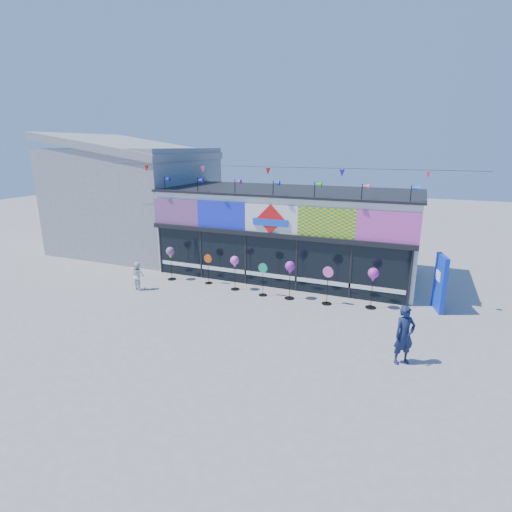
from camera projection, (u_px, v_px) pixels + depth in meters
The scene contains 13 objects.
ground at pixel (238, 316), 14.89m from camera, with size 80.00×80.00×0.00m, color gray.
kite_shop at pixel (289, 232), 19.64m from camera, with size 16.00×5.70×5.31m.
neighbour_building at pixel (136, 196), 23.95m from camera, with size 8.18×7.20×6.87m.
blue_sign at pixel (440, 283), 15.16m from camera, with size 0.43×1.09×2.18m.
spinner_0 at pixel (170, 254), 18.60m from camera, with size 0.40×0.40×1.59m.
spinner_1 at pixel (208, 268), 18.21m from camera, with size 0.39×0.35×1.38m.
spinner_2 at pixel (235, 263), 17.29m from camera, with size 0.39×0.39×1.53m.
spinner_3 at pixel (263, 279), 16.73m from camera, with size 0.40×0.36×1.42m.
spinner_4 at pixel (290, 269), 16.22m from camera, with size 0.41×0.41×1.61m.
spinner_5 at pixel (328, 284), 15.78m from camera, with size 0.44×0.40×1.56m.
spinner_6 at pixel (373, 276), 15.26m from camera, with size 0.41×0.41×1.64m.
adult_man at pixel (404, 335), 11.43m from camera, with size 0.64×0.42×1.76m, color #151E41.
child at pixel (138, 276), 17.51m from camera, with size 0.60×0.35×1.24m, color white.
Camera 1 is at (5.85, -12.47, 6.12)m, focal length 28.00 mm.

